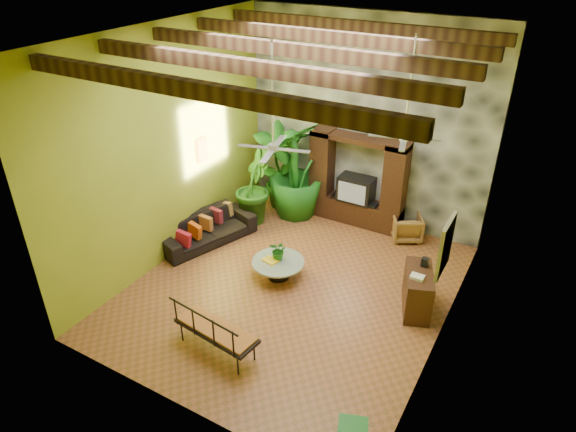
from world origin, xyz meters
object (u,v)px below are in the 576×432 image
Objects in this scene: side_console at (417,291)px; wicker_armchair at (406,227)px; entertainment_center at (356,187)px; tall_plant_a at (277,167)px; coffee_table at (278,267)px; tall_plant_b at (253,186)px; ceiling_fan_front at (273,136)px; iron_bench at (213,329)px; sofa at (206,229)px; tall_plant_c at (296,170)px; ceiling_fan_back at (405,126)px.

wicker_armchair is at bearing 92.50° from side_console.
entertainment_center is 1.05× the size of tall_plant_a.
side_console is at bearing 8.52° from coffee_table.
tall_plant_b reaches higher than coffee_table.
ceiling_fan_front is at bearing -93.24° from entertainment_center.
coffee_table is at bearing 101.31° from iron_bench.
tall_plant_b is at bearing 3.40° from sofa.
coffee_table is at bearing -98.79° from entertainment_center.
entertainment_center is 2.53m from tall_plant_b.
tall_plant_a is 0.62m from tall_plant_c.
coffee_table is 0.68× the size of iron_bench.
tall_plant_a reaches higher than coffee_table.
iron_bench is at bearing 42.88° from wicker_armchair.
side_console is (0.80, -0.62, -2.97)m from ceiling_fan_back.
entertainment_center is at bearing -35.89° from wicker_armchair.
entertainment_center is at bearing 7.55° from tall_plant_a.
tall_plant_a reaches higher than side_console.
side_console is at bearing 54.39° from iron_bench.
iron_bench is (0.18, -2.47, 0.28)m from coffee_table.
sofa is 2.66m from tall_plant_c.
tall_plant_b is 1.14m from tall_plant_c.
tall_plant_b is 1.75× the size of side_console.
sofa is (-4.25, -0.66, -3.06)m from ceiling_fan_back.
entertainment_center reaches higher than wicker_armchair.
tall_plant_a is 2.06× the size of coffee_table.
entertainment_center is 2.11m from tall_plant_a.
sofa is 4.73m from wicker_armchair.
entertainment_center is 2.23× the size of side_console.
tall_plant_a is at bearing 155.76° from ceiling_fan_back.
iron_bench is (-1.67, -5.30, 0.22)m from wicker_armchair.
tall_plant_a is (-3.48, -0.12, 0.83)m from wicker_armchair.
side_console is (3.88, -2.17, -0.80)m from tall_plant_c.
sofa is at bearing 160.36° from side_console.
wicker_armchair is (1.59, 3.38, -3.09)m from ceiling_fan_front.
coffee_table is 2.49m from iron_bench.
ceiling_fan_back is 1.68× the size of coffee_table.
tall_plant_b is 4.72m from iron_bench.
entertainment_center is 1.03× the size of sofa.
tall_plant_a is (-1.89, 3.26, -2.26)m from ceiling_fan_front.
iron_bench is (1.80, -5.18, -0.60)m from tall_plant_a.
coffee_table is at bearing 115.38° from ceiling_fan_front.
tall_plant_b is (-2.04, 2.36, -2.46)m from ceiling_fan_front.
tall_plant_a is at bearing 80.32° from tall_plant_b.
ceiling_fan_back is (1.80, 1.60, 0.00)m from ceiling_fan_front.
ceiling_fan_front reaches higher than coffee_table.
ceiling_fan_front is 4.06m from side_console.
ceiling_fan_front reaches higher than sofa.
sofa is (-2.65, -2.60, -0.63)m from entertainment_center.
entertainment_center is at bearing 94.18° from iron_bench.
tall_plant_c is at bearing 46.35° from tall_plant_b.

